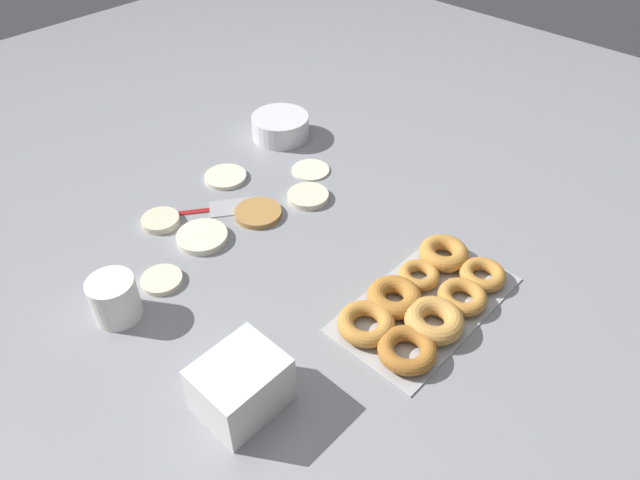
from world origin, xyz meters
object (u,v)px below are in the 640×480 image
at_px(pancake_2, 202,237).
at_px(paper_cup, 115,299).
at_px(donut_tray, 424,301).
at_px(pancake_5, 162,280).
at_px(batter_bowl, 280,127).
at_px(pancake_0, 258,213).
at_px(spatula, 222,208).
at_px(pancake_3, 226,177).
at_px(pancake_4, 161,221).
at_px(container_stack, 241,385).
at_px(pancake_1, 308,196).
at_px(pancake_6, 311,169).

height_order(pancake_2, paper_cup, paper_cup).
bearing_deg(paper_cup, donut_tray, -44.98).
xyz_separation_m(pancake_2, pancake_5, (-0.13, -0.04, -0.00)).
distance_m(batter_bowl, paper_cup, 0.69).
height_order(pancake_0, spatula, pancake_0).
xyz_separation_m(pancake_3, paper_cup, (-0.42, -0.20, 0.04)).
bearing_deg(pancake_0, batter_bowl, 37.66).
height_order(pancake_0, pancake_4, pancake_4).
distance_m(pancake_0, donut_tray, 0.44).
xyz_separation_m(pancake_4, batter_bowl, (0.44, 0.07, 0.02)).
distance_m(pancake_4, batter_bowl, 0.45).
bearing_deg(batter_bowl, container_stack, -137.96).
xyz_separation_m(pancake_2, spatula, (0.10, 0.05, -0.01)).
xyz_separation_m(pancake_1, pancake_2, (-0.26, 0.06, 0.00)).
relative_size(pancake_2, donut_tray, 0.29).
bearing_deg(paper_cup, pancake_0, 5.02).
distance_m(pancake_0, container_stack, 0.49).
relative_size(donut_tray, spatula, 1.65).
xyz_separation_m(pancake_3, batter_bowl, (0.23, 0.04, 0.03)).
distance_m(container_stack, spatula, 0.52).
height_order(pancake_5, paper_cup, paper_cup).
bearing_deg(pancake_4, spatula, -24.93).
relative_size(pancake_4, container_stack, 0.62).
bearing_deg(pancake_6, pancake_0, -169.95).
distance_m(batter_bowl, container_stack, 0.83).
bearing_deg(pancake_5, batter_bowl, 22.76).
height_order(pancake_1, pancake_3, pancake_1).
xyz_separation_m(pancake_5, spatula, (0.23, 0.10, -0.00)).
bearing_deg(pancake_0, pancake_1, -17.63).
distance_m(donut_tray, batter_bowl, 0.69).
relative_size(pancake_5, container_stack, 0.61).
bearing_deg(pancake_2, donut_tray, -70.40).
distance_m(pancake_5, container_stack, 0.34).
relative_size(pancake_2, pancake_6, 1.17).
height_order(pancake_6, spatula, pancake_6).
bearing_deg(container_stack, pancake_4, 69.88).
height_order(pancake_4, pancake_5, pancake_4).
relative_size(pancake_4, pancake_5, 1.02).
xyz_separation_m(pancake_4, donut_tray, (0.19, -0.57, 0.01)).
height_order(pancake_4, container_stack, container_stack).
distance_m(pancake_1, pancake_6, 0.12).
bearing_deg(pancake_1, pancake_4, 148.81).
xyz_separation_m(pancake_4, pancake_5, (-0.11, -0.16, -0.00)).
bearing_deg(spatula, paper_cup, -126.23).
distance_m(pancake_1, pancake_2, 0.27).
height_order(pancake_0, donut_tray, donut_tray).
relative_size(pancake_5, donut_tray, 0.22).
bearing_deg(pancake_4, batter_bowl, 9.47).
distance_m(pancake_2, spatula, 0.11).
distance_m(pancake_0, spatula, 0.09).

